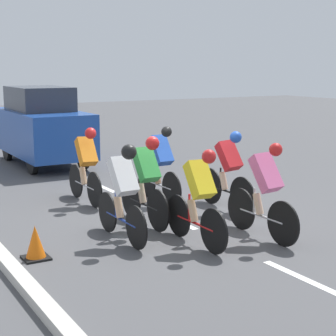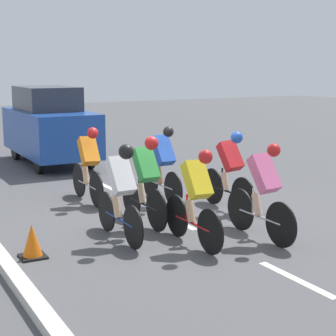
# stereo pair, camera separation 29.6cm
# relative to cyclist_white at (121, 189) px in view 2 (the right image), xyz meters

# --- Properties ---
(ground_plane) EXTENTS (60.00, 60.00, 0.00)m
(ground_plane) POSITION_rel_cyclist_white_xyz_m (-1.32, -0.95, -0.83)
(ground_plane) COLOR #4C4C4F
(lane_stripe_near) EXTENTS (0.12, 1.40, 0.01)m
(lane_stripe_near) POSITION_rel_cyclist_white_xyz_m (-1.32, 2.54, -0.82)
(lane_stripe_near) COLOR white
(lane_stripe_near) RESTS_ON ground
(lane_stripe_mid) EXTENTS (0.12, 1.40, 0.01)m
(lane_stripe_mid) POSITION_rel_cyclist_white_xyz_m (-1.32, -0.66, -0.82)
(lane_stripe_mid) COLOR white
(lane_stripe_mid) RESTS_ON ground
(lane_stripe_far) EXTENTS (0.12, 1.40, 0.01)m
(lane_stripe_far) POSITION_rel_cyclist_white_xyz_m (-1.32, -3.86, -0.82)
(lane_stripe_far) COLOR white
(lane_stripe_far) RESTS_ON ground
(cyclist_white) EXTENTS (0.33, 1.71, 1.56)m
(cyclist_white) POSITION_rel_cyclist_white_xyz_m (0.00, 0.00, 0.00)
(cyclist_white) COLOR black
(cyclist_white) RESTS_ON ground
(cyclist_orange) EXTENTS (0.34, 1.68, 1.53)m
(cyclist_orange) POSITION_rel_cyclist_white_xyz_m (-0.45, -2.60, -0.03)
(cyclist_orange) COLOR black
(cyclist_orange) RESTS_ON ground
(cyclist_pink) EXTENTS (0.34, 1.73, 1.56)m
(cyclist_pink) POSITION_rel_cyclist_white_xyz_m (-1.98, 0.98, -0.02)
(cyclist_pink) COLOR black
(cyclist_pink) RESTS_ON ground
(cyclist_blue) EXTENTS (0.33, 1.70, 1.55)m
(cyclist_blue) POSITION_rel_cyclist_white_xyz_m (-1.74, -1.89, -0.03)
(cyclist_blue) COLOR black
(cyclist_blue) RESTS_ON ground
(cyclist_red) EXTENTS (0.35, 1.73, 1.53)m
(cyclist_red) POSITION_rel_cyclist_white_xyz_m (-2.54, -0.74, -0.03)
(cyclist_red) COLOR black
(cyclist_red) RESTS_ON ground
(cyclist_yellow) EXTENTS (0.33, 1.66, 1.52)m
(cyclist_yellow) POSITION_rel_cyclist_white_xyz_m (-0.88, 0.77, -0.04)
(cyclist_yellow) COLOR black
(cyclist_yellow) RESTS_ON ground
(cyclist_green) EXTENTS (0.32, 1.70, 1.57)m
(cyclist_green) POSITION_rel_cyclist_white_xyz_m (-0.72, -0.61, -0.01)
(cyclist_green) COLOR black
(cyclist_green) RESTS_ON ground
(support_car) EXTENTS (1.70, 3.90, 2.13)m
(support_car) POSITION_rel_cyclist_white_xyz_m (-1.10, -7.34, 0.24)
(support_car) COLOR black
(support_car) RESTS_ON ground
(traffic_cone) EXTENTS (0.36, 0.36, 0.49)m
(traffic_cone) POSITION_rel_cyclist_white_xyz_m (1.43, 0.10, -0.59)
(traffic_cone) COLOR black
(traffic_cone) RESTS_ON ground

